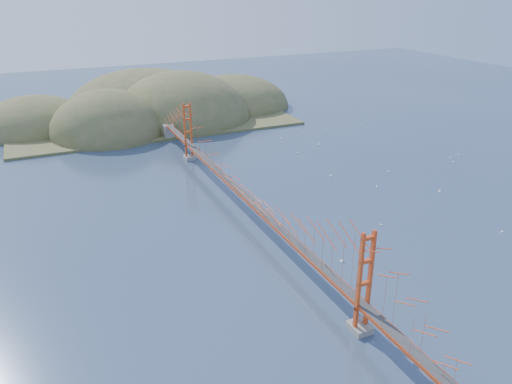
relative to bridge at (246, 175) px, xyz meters
name	(u,v)px	position (x,y,z in m)	size (l,w,h in m)	color
ground	(247,217)	(0.00, -0.18, -7.01)	(320.00, 320.00, 0.00)	#324565
bridge	(246,175)	(0.00, 0.00, 0.00)	(2.20, 94.40, 12.00)	gray
far_headlands	(155,116)	(2.21, 68.33, -7.01)	(84.00, 58.00, 25.00)	brown
sailboat_3	(331,176)	(21.27, 9.43, -6.86)	(0.61, 0.56, 0.69)	white
sailboat_6	(381,224)	(17.36, -11.02, -6.87)	(0.53, 0.53, 0.57)	white
sailboat_2	(502,232)	(32.00, -20.32, -6.87)	(0.53, 0.53, 0.58)	white
sailboat_11	(454,162)	(48.20, 5.76, -6.85)	(0.67, 0.67, 0.71)	white
sailboat_9	(459,154)	(52.64, 8.94, -6.87)	(0.58, 0.58, 0.60)	white
sailboat_12	(281,138)	(23.84, 34.90, -6.86)	(0.62, 0.59, 0.69)	white
sailboat_14	(440,191)	(34.71, -4.77, -6.85)	(0.56, 0.63, 0.71)	white
sailboat_8	(319,144)	(29.42, 27.23, -6.85)	(0.62, 0.55, 0.70)	white
sailboat_15	(326,129)	(37.33, 36.96, -6.87)	(0.44, 0.51, 0.59)	white
sailboat_5	(451,157)	(49.70, 8.15, -6.86)	(0.56, 0.59, 0.66)	white
sailboat_10	(341,260)	(6.00, -17.57, -6.85)	(0.59, 0.65, 0.73)	white
sailboat_4	(377,187)	(25.85, 1.39, -6.86)	(0.66, 0.66, 0.70)	white
sailboat_7	(303,132)	(30.72, 36.92, -6.87)	(0.51, 0.51, 0.56)	white
sailboat_17	(362,125)	(47.88, 36.94, -6.88)	(0.47, 0.39, 0.55)	white
sailboat_extra_0	(389,171)	(32.70, 6.77, -6.85)	(0.68, 0.68, 0.71)	white
sailboat_extra_1	(297,153)	(22.13, 23.95, -6.86)	(0.61, 0.61, 0.65)	white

